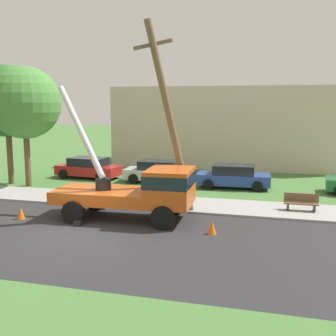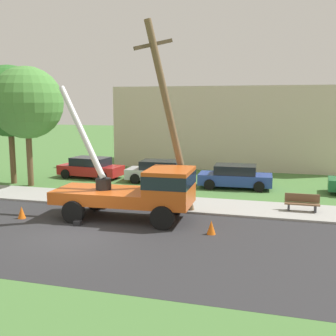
# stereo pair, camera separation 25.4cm
# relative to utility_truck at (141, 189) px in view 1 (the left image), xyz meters

# --- Properties ---
(ground_plane) EXTENTS (120.00, 120.00, 0.00)m
(ground_plane) POSITION_rel_utility_truck_xyz_m (-1.79, 9.21, -1.41)
(ground_plane) COLOR #477538
(road_asphalt) EXTENTS (80.00, 8.68, 0.01)m
(road_asphalt) POSITION_rel_utility_truck_xyz_m (-1.79, -2.79, -1.40)
(road_asphalt) COLOR #2B2B2D
(road_asphalt) RESTS_ON ground
(sidewalk_strip) EXTENTS (80.00, 3.07, 0.10)m
(sidewalk_strip) POSITION_rel_utility_truck_xyz_m (-1.79, 3.08, -1.36)
(sidewalk_strip) COLOR #9E9E99
(sidewalk_strip) RESTS_ON ground
(utility_truck) EXTENTS (6.86, 3.21, 5.98)m
(utility_truck) POSITION_rel_utility_truck_xyz_m (0.00, 0.00, 0.00)
(utility_truck) COLOR #C65119
(utility_truck) RESTS_ON ground
(leaning_utility_pole) EXTENTS (2.47, 2.04, 8.81)m
(leaning_utility_pole) POSITION_rel_utility_truck_xyz_m (0.97, 1.23, 3.12)
(leaning_utility_pole) COLOR brown
(leaning_utility_pole) RESTS_ON ground
(traffic_cone_ahead) EXTENTS (0.36, 0.36, 0.56)m
(traffic_cone_ahead) POSITION_rel_utility_truck_xyz_m (3.36, -1.24, -1.13)
(traffic_cone_ahead) COLOR orange
(traffic_cone_ahead) RESTS_ON ground
(traffic_cone_behind) EXTENTS (0.36, 0.36, 0.56)m
(traffic_cone_behind) POSITION_rel_utility_truck_xyz_m (-5.29, -1.28, -1.13)
(traffic_cone_behind) COLOR orange
(traffic_cone_behind) RESTS_ON ground
(parked_sedan_red) EXTENTS (4.55, 2.29, 1.42)m
(parked_sedan_red) POSITION_rel_utility_truck_xyz_m (-6.85, 8.95, -0.70)
(parked_sedan_red) COLOR #B21E1E
(parked_sedan_red) RESTS_ON ground
(parked_sedan_silver) EXTENTS (4.46, 2.13, 1.42)m
(parked_sedan_silver) POSITION_rel_utility_truck_xyz_m (-1.74, 8.71, -0.70)
(parked_sedan_silver) COLOR #B7B7BF
(parked_sedan_silver) RESTS_ON ground
(parked_sedan_blue) EXTENTS (4.48, 2.15, 1.42)m
(parked_sedan_blue) POSITION_rel_utility_truck_xyz_m (3.21, 8.13, -0.70)
(parked_sedan_blue) COLOR #263F99
(parked_sedan_blue) RESTS_ON ground
(park_bench) EXTENTS (1.60, 0.45, 0.90)m
(park_bench) POSITION_rel_utility_truck_xyz_m (6.95, 3.15, -0.95)
(park_bench) COLOR brown
(park_bench) RESTS_ON ground
(roadside_tree_near) EXTENTS (4.49, 4.49, 7.51)m
(roadside_tree_near) POSITION_rel_utility_truck_xyz_m (-10.77, 5.78, 3.83)
(roadside_tree_near) COLOR brown
(roadside_tree_near) RESTS_ON ground
(roadside_tree_far) EXTENTS (4.41, 4.41, 7.38)m
(roadside_tree_far) POSITION_rel_utility_truck_xyz_m (-9.25, 5.39, 3.74)
(roadside_tree_far) COLOR brown
(roadside_tree_far) RESTS_ON ground
(lowrise_building_backdrop) EXTENTS (18.00, 6.00, 6.40)m
(lowrise_building_backdrop) POSITION_rel_utility_truck_xyz_m (1.58, 17.44, 1.79)
(lowrise_building_backdrop) COLOR beige
(lowrise_building_backdrop) RESTS_ON ground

